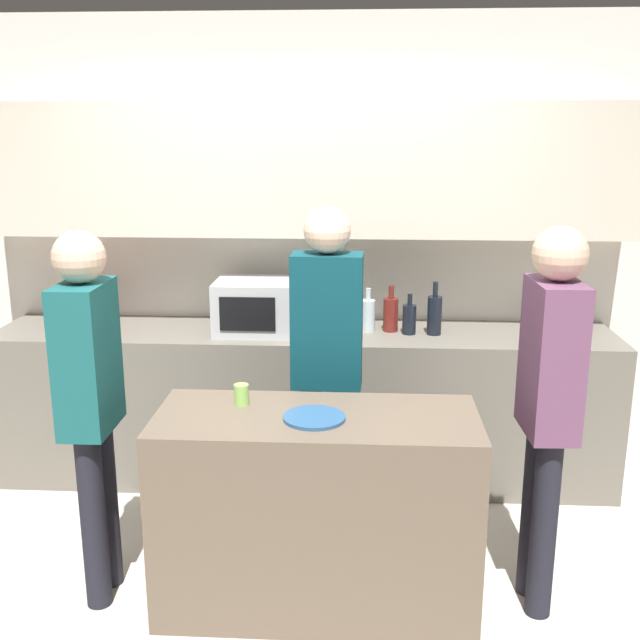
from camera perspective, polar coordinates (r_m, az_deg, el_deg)
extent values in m
plane|color=beige|center=(3.49, -3.11, -21.69)|extent=(14.00, 14.00, 0.00)
cube|color=silver|center=(4.61, -0.93, 5.62)|extent=(6.40, 0.08, 2.70)
cube|color=beige|center=(4.36, -1.16, 11.39)|extent=(3.74, 0.32, 0.75)
cube|color=#6B665B|center=(4.50, -1.22, -6.43)|extent=(3.60, 0.62, 0.91)
cube|color=brown|center=(3.36, -0.26, -14.30)|extent=(1.37, 0.57, 0.89)
cube|color=#B7BABC|center=(4.33, -4.51, 1.06)|extent=(0.52, 0.38, 0.30)
cube|color=black|center=(4.15, -5.56, 0.45)|extent=(0.31, 0.01, 0.19)
cube|color=#B21E19|center=(4.60, -17.11, 0.46)|extent=(0.26, 0.16, 0.18)
cube|color=black|center=(4.59, -17.78, 1.58)|extent=(0.02, 0.11, 0.01)
cube|color=black|center=(4.56, -16.61, 1.57)|extent=(0.02, 0.11, 0.01)
cylinder|color=silver|center=(4.45, 17.29, -0.53)|extent=(0.14, 0.14, 0.10)
cylinder|color=#38662D|center=(4.42, 17.42, 1.23)|extent=(0.01, 0.01, 0.18)
sphere|color=silver|center=(4.39, 17.56, 3.00)|extent=(0.13, 0.13, 0.13)
cylinder|color=#472814|center=(4.26, 2.15, 0.09)|extent=(0.06, 0.06, 0.19)
cylinder|color=#472814|center=(4.23, 2.17, 1.81)|extent=(0.02, 0.02, 0.07)
cylinder|color=silver|center=(4.35, 3.66, 0.34)|extent=(0.09, 0.09, 0.18)
cylinder|color=silver|center=(4.32, 3.69, 1.97)|extent=(0.03, 0.03, 0.07)
cylinder|color=maroon|center=(4.36, 5.41, 0.39)|extent=(0.09, 0.09, 0.19)
cylinder|color=maroon|center=(4.33, 5.45, 2.12)|extent=(0.03, 0.03, 0.08)
cylinder|color=black|center=(4.31, 6.82, 0.04)|extent=(0.08, 0.08, 0.17)
cylinder|color=black|center=(4.28, 6.86, 1.56)|extent=(0.03, 0.03, 0.07)
cylinder|color=black|center=(4.31, 8.71, 0.33)|extent=(0.08, 0.08, 0.22)
cylinder|color=black|center=(4.28, 8.79, 2.32)|extent=(0.03, 0.03, 0.09)
cylinder|color=#2D5684|center=(3.13, -0.44, -7.45)|extent=(0.26, 0.26, 0.01)
cylinder|color=#95D45F|center=(3.29, -6.01, -5.66)|extent=(0.06, 0.06, 0.09)
cylinder|color=black|center=(3.86, 1.71, -10.81)|extent=(0.11, 0.11, 0.83)
cylinder|color=black|center=(3.87, -0.70, -10.73)|extent=(0.11, 0.11, 0.83)
cube|color=#0D404B|center=(3.61, 0.53, -0.07)|extent=(0.35, 0.20, 0.65)
sphere|color=beige|center=(3.52, 0.55, 6.87)|extent=(0.22, 0.22, 0.22)
cylinder|color=black|center=(3.63, -16.01, -13.31)|extent=(0.11, 0.11, 0.80)
cylinder|color=black|center=(3.50, -16.88, -14.50)|extent=(0.11, 0.11, 0.80)
cube|color=#195A5B|center=(3.29, -17.33, -2.75)|extent=(0.19, 0.34, 0.64)
sphere|color=beige|center=(3.20, -17.90, 4.59)|extent=(0.22, 0.22, 0.22)
cylinder|color=black|center=(3.43, 16.68, -14.98)|extent=(0.11, 0.11, 0.82)
cylinder|color=black|center=(3.56, 15.98, -13.74)|extent=(0.11, 0.11, 0.82)
cube|color=#6C4162|center=(3.22, 17.24, -2.81)|extent=(0.20, 0.35, 0.65)
sphere|color=beige|center=(3.12, 17.84, 4.83)|extent=(0.22, 0.22, 0.22)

